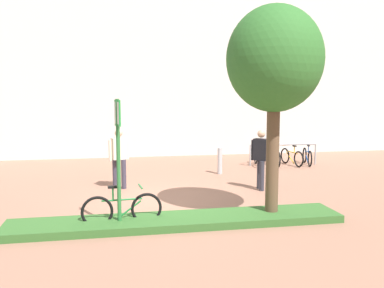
{
  "coord_description": "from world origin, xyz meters",
  "views": [
    {
      "loc": [
        -1.35,
        -10.68,
        2.74
      ],
      "look_at": [
        0.92,
        1.2,
        1.3
      ],
      "focal_mm": 39.78,
      "sensor_mm": 36.0,
      "label": 1
    }
  ],
  "objects": [
    {
      "name": "ground_plane",
      "position": [
        0.0,
        0.0,
        0.0
      ],
      "size": [
        60.0,
        60.0,
        0.0
      ],
      "primitive_type": "plane",
      "color": "#936651"
    },
    {
      "name": "person_suited_dark",
      "position": [
        2.82,
        0.69,
        0.98
      ],
      "size": [
        0.46,
        0.46,
        1.72
      ],
      "color": "#2D2D38",
      "rests_on": "ground"
    },
    {
      "name": "parking_sign_post",
      "position": [
        -1.22,
        -2.12,
        1.71
      ],
      "size": [
        0.12,
        0.36,
        2.64
      ],
      "color": "#2D7238",
      "rests_on": "ground"
    },
    {
      "name": "bike_rack_cluster",
      "position": [
        5.12,
        4.52,
        0.35
      ],
      "size": [
        2.66,
        1.68,
        0.83
      ],
      "color": "#99999E",
      "rests_on": "ground"
    },
    {
      "name": "tree_sidewalk",
      "position": [
        2.09,
        -2.02,
        3.43
      ],
      "size": [
        2.06,
        2.06,
        4.61
      ],
      "color": "brown",
      "rests_on": "ground"
    },
    {
      "name": "planter_strip",
      "position": [
        -0.01,
        -2.12,
        0.08
      ],
      "size": [
        7.0,
        1.1,
        0.16
      ],
      "primitive_type": "cube",
      "color": "#336028",
      "rests_on": "ground"
    },
    {
      "name": "building_facade",
      "position": [
        0.0,
        8.29,
        5.0
      ],
      "size": [
        28.0,
        1.2,
        10.0
      ],
      "primitive_type": "cube",
      "color": "silver",
      "rests_on": "ground"
    },
    {
      "name": "person_shirt_white",
      "position": [
        -1.14,
        1.64,
        0.98
      ],
      "size": [
        0.58,
        0.36,
        1.72
      ],
      "color": "#383342",
      "rests_on": "ground"
    },
    {
      "name": "bollard_steel",
      "position": [
        2.28,
        3.23,
        0.45
      ],
      "size": [
        0.16,
        0.16,
        0.9
      ],
      "primitive_type": "cylinder",
      "color": "#ADADB2",
      "rests_on": "ground"
    },
    {
      "name": "bike_at_sign",
      "position": [
        -1.16,
        -1.95,
        0.35
      ],
      "size": [
        1.68,
        0.42,
        0.86
      ],
      "color": "black",
      "rests_on": "ground"
    }
  ]
}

